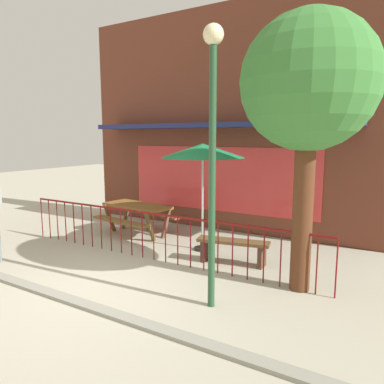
{
  "coord_description": "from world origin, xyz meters",
  "views": [
    {
      "loc": [
        4.19,
        -3.99,
        2.45
      ],
      "look_at": [
        0.66,
        2.0,
        1.38
      ],
      "focal_mm": 33.57,
      "sensor_mm": 36.0,
      "label": 1
    }
  ],
  "objects_px": {
    "picnic_table_left": "(137,211)",
    "street_tree": "(309,86)",
    "patio_bench": "(233,246)",
    "patio_umbrella": "(203,152)",
    "street_lamp": "(213,129)"
  },
  "relations": [
    {
      "from": "picnic_table_left",
      "to": "street_tree",
      "type": "bearing_deg",
      "value": -16.16
    },
    {
      "from": "patio_bench",
      "to": "street_tree",
      "type": "distance_m",
      "value": 3.23
    },
    {
      "from": "patio_umbrella",
      "to": "street_lamp",
      "type": "relative_size",
      "value": 0.59
    },
    {
      "from": "street_tree",
      "to": "street_lamp",
      "type": "xyz_separation_m",
      "value": [
        -0.96,
        -1.25,
        -0.65
      ]
    },
    {
      "from": "patio_bench",
      "to": "street_tree",
      "type": "relative_size",
      "value": 0.33
    },
    {
      "from": "patio_umbrella",
      "to": "street_lamp",
      "type": "xyz_separation_m",
      "value": [
        1.4,
        -2.26,
        0.41
      ]
    },
    {
      "from": "picnic_table_left",
      "to": "street_tree",
      "type": "distance_m",
      "value": 5.26
    },
    {
      "from": "patio_umbrella",
      "to": "street_tree",
      "type": "xyz_separation_m",
      "value": [
        2.36,
        -1.01,
        1.06
      ]
    },
    {
      "from": "picnic_table_left",
      "to": "street_tree",
      "type": "xyz_separation_m",
      "value": [
        4.39,
        -1.27,
        2.6
      ]
    },
    {
      "from": "street_tree",
      "to": "street_lamp",
      "type": "height_order",
      "value": "street_tree"
    },
    {
      "from": "patio_bench",
      "to": "street_tree",
      "type": "height_order",
      "value": "street_tree"
    },
    {
      "from": "picnic_table_left",
      "to": "patio_umbrella",
      "type": "xyz_separation_m",
      "value": [
        2.03,
        -0.26,
        1.54
      ]
    },
    {
      "from": "street_lamp",
      "to": "patio_umbrella",
      "type": "bearing_deg",
      "value": 121.71
    },
    {
      "from": "picnic_table_left",
      "to": "patio_umbrella",
      "type": "relative_size",
      "value": 0.85
    },
    {
      "from": "patio_umbrella",
      "to": "patio_bench",
      "type": "height_order",
      "value": "patio_umbrella"
    }
  ]
}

